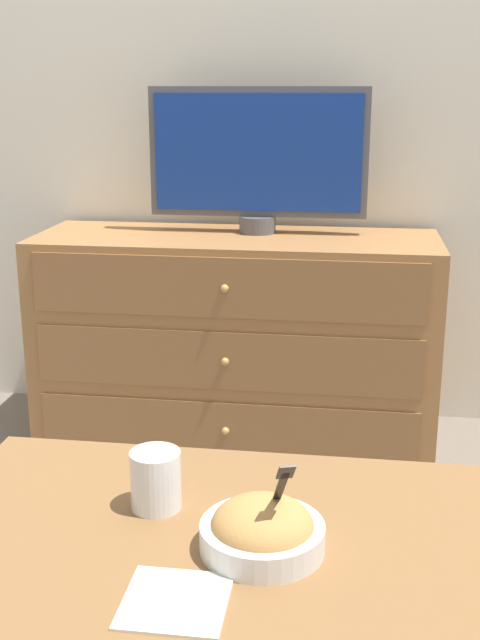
{
  "coord_description": "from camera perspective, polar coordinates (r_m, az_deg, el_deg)",
  "views": [
    {
      "loc": [
        0.44,
        -2.66,
        1.11
      ],
      "look_at": [
        0.23,
        -1.21,
        0.68
      ],
      "focal_mm": 45.0,
      "sensor_mm": 36.0,
      "label": 1
    }
  ],
  "objects": [
    {
      "name": "drink_cup",
      "position": [
        1.34,
        -6.0,
        -11.47
      ],
      "size": [
        0.08,
        0.08,
        0.1
      ],
      "color": "white",
      "rests_on": "coffee_table"
    },
    {
      "name": "takeout_bowl",
      "position": [
        1.23,
        1.6,
        -14.73
      ],
      "size": [
        0.19,
        0.19,
        0.16
      ],
      "color": "silver",
      "rests_on": "coffee_table"
    },
    {
      "name": "coffee_table",
      "position": [
        1.3,
        -0.58,
        -17.51
      ],
      "size": [
        0.99,
        0.62,
        0.44
      ],
      "color": "olive",
      "rests_on": "ground_plane"
    },
    {
      "name": "wall_back",
      "position": [
        2.73,
        -1.23,
        20.33
      ],
      "size": [
        12.0,
        0.05,
        2.6
      ],
      "color": "silver",
      "rests_on": "ground_plane"
    },
    {
      "name": "tv",
      "position": [
        2.51,
        1.29,
        11.57
      ],
      "size": [
        0.68,
        0.11,
        0.44
      ],
      "color": "#515156",
      "rests_on": "dresser"
    },
    {
      "name": "napkin",
      "position": [
        1.14,
        -4.62,
        -19.29
      ],
      "size": [
        0.14,
        0.14,
        0.0
      ],
      "color": "silver",
      "rests_on": "coffee_table"
    },
    {
      "name": "ground_plane",
      "position": [
        2.92,
        -1.15,
        -6.03
      ],
      "size": [
        12.0,
        12.0,
        0.0
      ],
      "primitive_type": "plane",
      "color": "#70665B"
    },
    {
      "name": "dresser",
      "position": [
        2.56,
        -0.29,
        -1.35
      ],
      "size": [
        1.25,
        0.45,
        0.66
      ],
      "color": "#9E6B3D",
      "rests_on": "ground_plane"
    }
  ]
}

